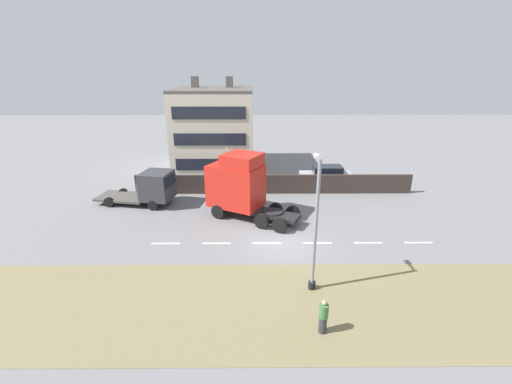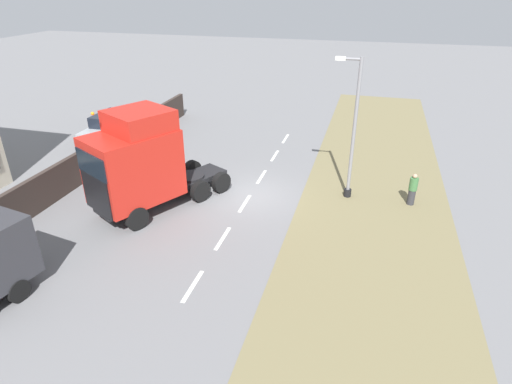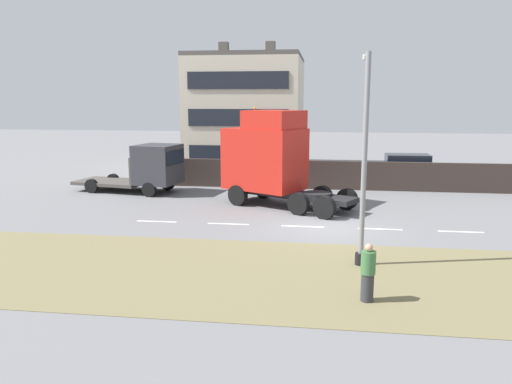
# 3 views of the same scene
# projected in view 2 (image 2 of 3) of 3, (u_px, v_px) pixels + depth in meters

# --- Properties ---
(ground_plane) EXTENTS (120.00, 120.00, 0.00)m
(ground_plane) POSITION_uv_depth(u_px,v_px,m) (250.00, 195.00, 21.38)
(ground_plane) COLOR slate
(ground_plane) RESTS_ON ground
(grass_verge) EXTENTS (7.00, 44.00, 0.01)m
(grass_verge) POSITION_uv_depth(u_px,v_px,m) (373.00, 211.00, 19.96)
(grass_verge) COLOR olive
(grass_verge) RESTS_ON ground
(lane_markings) EXTENTS (0.16, 17.80, 0.00)m
(lane_markings) POSITION_uv_depth(u_px,v_px,m) (254.00, 189.00, 21.99)
(lane_markings) COLOR white
(lane_markings) RESTS_ON ground
(boundary_wall) EXTENTS (0.25, 24.00, 1.69)m
(boundary_wall) POSITION_uv_depth(u_px,v_px,m) (90.00, 161.00, 23.13)
(boundary_wall) COLOR #382D28
(boundary_wall) RESTS_ON ground
(lorry_cab) EXTENTS (5.29, 6.89, 4.88)m
(lorry_cab) POSITION_uv_depth(u_px,v_px,m) (139.00, 164.00, 18.91)
(lorry_cab) COLOR black
(lorry_cab) RESTS_ON ground
(parked_car) EXTENTS (1.97, 4.72, 1.96)m
(parked_car) POSITION_uv_depth(u_px,v_px,m) (111.00, 129.00, 27.74)
(parked_car) COLOR #9EA3A8
(parked_car) RESTS_ON ground
(lamp_post) EXTENTS (1.30, 0.36, 6.72)m
(lamp_post) POSITION_uv_depth(u_px,v_px,m) (352.00, 138.00, 19.92)
(lamp_post) COLOR black
(lamp_post) RESTS_ON ground
(pedestrian) EXTENTS (0.39, 0.39, 1.59)m
(pedestrian) POSITION_uv_depth(u_px,v_px,m) (413.00, 190.00, 20.19)
(pedestrian) COLOR #333338
(pedestrian) RESTS_ON ground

